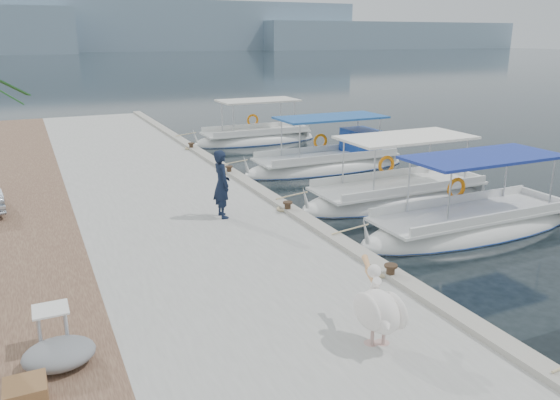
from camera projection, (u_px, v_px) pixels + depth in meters
The scene contains 14 objects.
ground at pixel (323, 244), 14.86m from camera, with size 400.00×400.00×0.00m, color black.
concrete_quay at pixel (169, 200), 17.92m from camera, with size 6.00×40.00×0.50m, color #989893.
quay_curb at pixel (247, 182), 18.95m from camera, with size 0.44×40.00×0.12m, color gray.
distant_hills at pixel (125, 30), 199.53m from camera, with size 330.00×60.00×18.00m.
fishing_caique_b at pixel (471, 227), 15.75m from camera, with size 7.53×2.25×2.83m.
fishing_caique_c at pixel (398, 197), 18.67m from camera, with size 7.41×2.50×2.83m.
fishing_caique_d at pixel (328, 165), 23.13m from camera, with size 7.54×2.28×2.83m.
fishing_caique_e at pixel (256, 140), 29.04m from camera, with size 6.87×2.39×2.83m.
mooring_bollards at pixel (288, 206), 15.82m from camera, with size 0.28×20.28×0.33m.
pelican at pixel (379, 309), 8.93m from camera, with size 0.85×1.61×1.25m.
fisherman at pixel (222, 184), 15.22m from camera, with size 0.70×0.46×1.93m, color black.
wooden_crate at pixel (27, 397), 7.42m from camera, with size 0.55×0.55×0.44m, color brown.
tarp_bundle at pixel (59, 354), 8.45m from camera, with size 1.10×0.90×0.40m, color slate.
folding_table at pixel (52, 320), 8.82m from camera, with size 0.55×0.55×0.73m.
Camera 1 is at (-6.92, -12.09, 5.43)m, focal length 35.00 mm.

